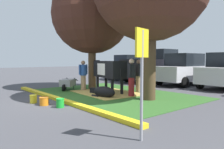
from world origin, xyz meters
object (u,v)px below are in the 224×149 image
at_px(bucket_green, 60,103).
at_px(sedan_blue, 130,67).
at_px(shade_tree_left, 92,14).
at_px(sedan_silver, 184,70).
at_px(cow_holstein, 108,69).
at_px(bucket_orange, 44,101).
at_px(pickup_truck_black, 154,67).
at_px(bucket_yellow, 33,99).
at_px(person_visitor_far, 131,76).
at_px(person_handler, 138,75).
at_px(person_visitor_near, 83,75).
at_px(parking_sign, 142,62).
at_px(wheelbarrow, 68,83).
at_px(calf_lying, 103,92).

bearing_deg(bucket_green, sedan_blue, 123.79).
relative_size(shade_tree_left, sedan_silver, 1.43).
bearing_deg(cow_holstein, sedan_silver, 84.61).
distance_m(bucket_orange, pickup_truck_black, 10.26).
height_order(cow_holstein, sedan_silver, sedan_silver).
xyz_separation_m(shade_tree_left, bucket_yellow, (1.92, -3.96, -3.95)).
bearing_deg(person_visitor_far, cow_holstein, 180.00).
bearing_deg(sedan_blue, bucket_green, -56.21).
height_order(person_handler, person_visitor_far, person_visitor_far).
distance_m(cow_holstein, person_handler, 1.53).
relative_size(shade_tree_left, person_visitor_near, 4.00).
distance_m(parking_sign, bucket_yellow, 5.32).
relative_size(person_visitor_near, parking_sign, 0.71).
distance_m(wheelbarrow, sedan_blue, 7.78).
bearing_deg(bucket_green, cow_holstein, 115.69).
xyz_separation_m(wheelbarrow, bucket_yellow, (2.27, -2.62, -0.23)).
xyz_separation_m(cow_holstein, bucket_yellow, (0.28, -3.79, -0.98)).
distance_m(wheelbarrow, sedan_silver, 7.54).
height_order(person_handler, sedan_blue, sedan_blue).
distance_m(cow_holstein, person_visitor_far, 1.66).
relative_size(parking_sign, sedan_silver, 0.50).
bearing_deg(person_visitor_far, person_handler, 119.91).
xyz_separation_m(calf_lying, pickup_truck_black, (-3.14, 7.16, 0.88)).
bearing_deg(wheelbarrow, sedan_silver, 70.19).
height_order(bucket_orange, pickup_truck_black, pickup_truck_black).
relative_size(wheelbarrow, pickup_truck_black, 0.26).
distance_m(bucket_green, sedan_silver, 9.35).
xyz_separation_m(bucket_yellow, bucket_green, (1.33, 0.44, 0.00)).
relative_size(person_visitor_far, wheelbarrow, 1.18).
xyz_separation_m(bucket_orange, sedan_blue, (-5.62, 9.72, 0.83)).
height_order(calf_lying, wheelbarrow, wheelbarrow).
bearing_deg(person_handler, calf_lying, -89.93).
bearing_deg(sedan_blue, parking_sign, -43.32).
bearing_deg(person_visitor_far, sedan_silver, 100.41).
bearing_deg(shade_tree_left, person_visitor_far, -3.00).
relative_size(person_visitor_near, sedan_blue, 0.36).
distance_m(person_handler, person_visitor_near, 2.89).
xyz_separation_m(parking_sign, bucket_yellow, (-5.12, -0.34, -1.40)).
distance_m(cow_holstein, sedan_blue, 7.70).
height_order(person_visitor_near, sedan_silver, sedan_silver).
relative_size(wheelbarrow, sedan_silver, 0.32).
distance_m(sedan_blue, pickup_truck_black, 2.56).
distance_m(bucket_orange, sedan_blue, 11.26).
height_order(calf_lying, parking_sign, parking_sign).
bearing_deg(calf_lying, sedan_silver, 93.62).
height_order(person_handler, person_visitor_near, person_handler).
height_order(person_visitor_near, pickup_truck_black, pickup_truck_black).
xyz_separation_m(calf_lying, bucket_yellow, (-0.72, -2.75, -0.08)).
xyz_separation_m(person_handler, person_visitor_near, (-2.32, -1.73, -0.03)).
relative_size(person_handler, wheelbarrow, 1.15).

